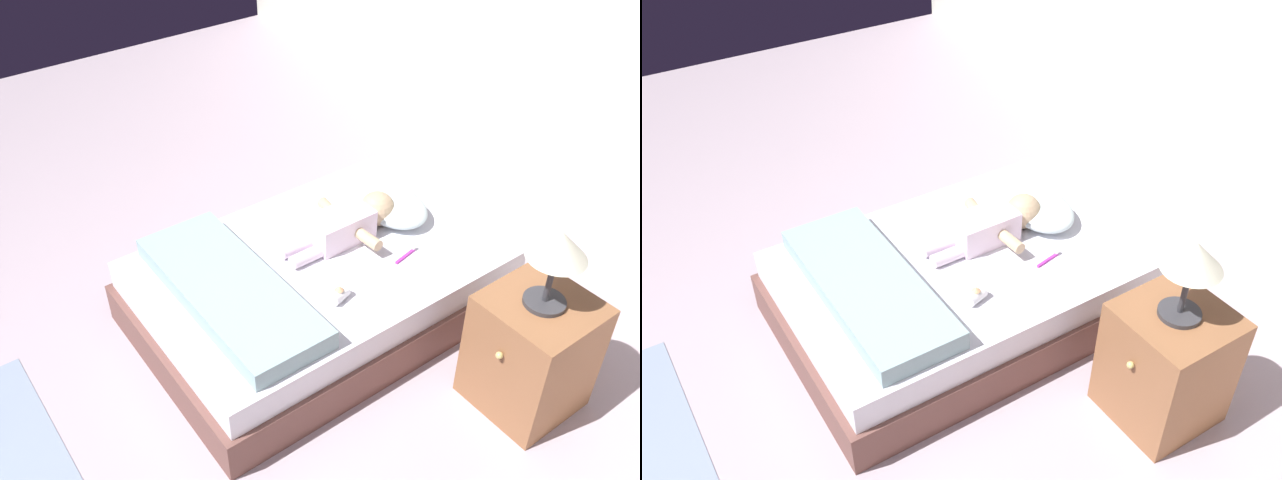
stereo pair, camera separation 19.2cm
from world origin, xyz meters
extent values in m
plane|color=#AA99A4|center=(0.00, 0.00, 0.00)|extent=(8.00, 8.00, 0.00)
cube|color=brown|center=(-0.24, 0.92, 0.10)|extent=(1.16, 1.73, 0.21)
cube|color=silver|center=(-0.24, 0.92, 0.28)|extent=(1.11, 1.66, 0.14)
ellipsoid|color=silver|center=(-0.29, 1.41, 0.41)|extent=(0.42, 0.30, 0.12)
cube|color=white|center=(-0.29, 1.08, 0.42)|extent=(0.18, 0.31, 0.15)
sphere|color=tan|center=(-0.29, 1.31, 0.44)|extent=(0.18, 0.18, 0.18)
cylinder|color=tan|center=(-0.44, 1.13, 0.42)|extent=(0.15, 0.08, 0.06)
cylinder|color=tan|center=(-0.13, 1.13, 0.42)|extent=(0.15, 0.06, 0.06)
cylinder|color=white|center=(-0.33, 0.85, 0.38)|extent=(0.06, 0.17, 0.06)
cylinder|color=white|center=(-0.24, 0.85, 0.38)|extent=(0.06, 0.17, 0.06)
cube|color=#B52CA9|center=(0.01, 1.24, 0.36)|extent=(0.04, 0.14, 0.01)
cube|color=white|center=(-0.01, 1.31, 0.37)|extent=(0.02, 0.03, 0.01)
cube|color=brown|center=(0.73, 1.30, 0.28)|extent=(0.41, 0.41, 0.55)
sphere|color=tan|center=(0.73, 1.08, 0.40)|extent=(0.03, 0.03, 0.03)
cylinder|color=#333338|center=(0.73, 1.30, 0.56)|extent=(0.17, 0.17, 0.02)
cylinder|color=#333338|center=(0.73, 1.30, 0.68)|extent=(0.02, 0.02, 0.21)
cone|color=beige|center=(0.73, 1.30, 0.85)|extent=(0.23, 0.23, 0.12)
cube|color=#8AA8AE|center=(-0.24, 0.43, 0.40)|extent=(1.04, 0.40, 0.09)
cylinder|color=white|center=(0.06, 0.81, 0.38)|extent=(0.08, 0.10, 0.06)
cone|color=#EBAF7B|center=(0.06, 0.81, 0.42)|extent=(0.04, 0.04, 0.02)
camera|label=1|loc=(1.84, -0.62, 2.43)|focal=39.30mm
camera|label=2|loc=(1.95, -0.46, 2.43)|focal=39.30mm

